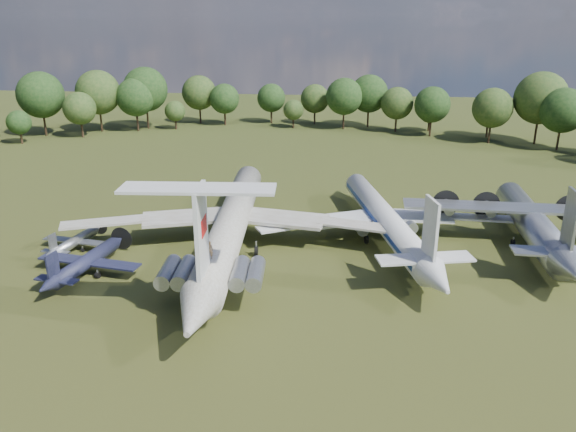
# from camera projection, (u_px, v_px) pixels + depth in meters

# --- Properties ---
(ground) EXTENTS (300.00, 300.00, 0.00)m
(ground) POSITION_uv_depth(u_px,v_px,m) (235.00, 253.00, 71.63)
(ground) COLOR #213812
(ground) RESTS_ON ground
(il62_airliner) EXTENTS (48.02, 60.31, 5.63)m
(il62_airliner) POSITION_uv_depth(u_px,v_px,m) (232.00, 228.00, 72.01)
(il62_airliner) COLOR silver
(il62_airliner) RESTS_ON ground
(tu104_jet) EXTENTS (44.06, 52.68, 4.61)m
(tu104_jet) POSITION_uv_depth(u_px,v_px,m) (385.00, 224.00, 75.13)
(tu104_jet) COLOR silver
(tu104_jet) RESTS_ON ground
(an12_transport) EXTENTS (34.11, 37.92, 4.88)m
(an12_transport) POSITION_uv_depth(u_px,v_px,m) (532.00, 228.00, 73.36)
(an12_transport) COLOR gray
(an12_transport) RESTS_ON ground
(small_prop_west) EXTENTS (15.35, 19.11, 2.53)m
(small_prop_west) POSITION_uv_depth(u_px,v_px,m) (86.00, 265.00, 65.14)
(small_prop_west) COLOR black
(small_prop_west) RESTS_ON ground
(small_prop_northwest) EXTENTS (11.32, 14.14, 1.88)m
(small_prop_northwest) POSITION_uv_depth(u_px,v_px,m) (75.00, 243.00, 72.17)
(small_prop_northwest) COLOR #9C9FA4
(small_prop_northwest) RESTS_ON ground
(person_on_il62) EXTENTS (0.77, 0.57, 1.92)m
(person_on_il62) POSITION_uv_depth(u_px,v_px,m) (210.00, 250.00, 55.92)
(person_on_il62) COLOR #926E4A
(person_on_il62) RESTS_ON il62_airliner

